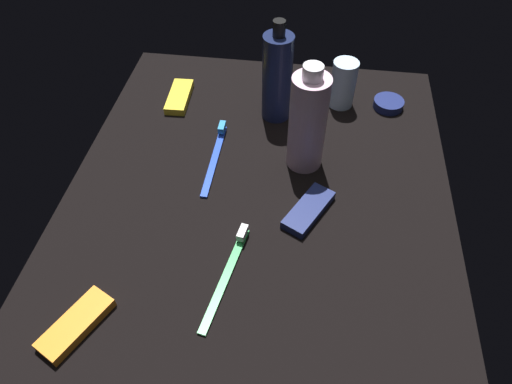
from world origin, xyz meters
TOP-DOWN VIEW (x-y plane):
  - ground_plane at (0.00, 0.00)cm, footprint 84.00×64.00cm
  - lotion_bottle at (-23.60, 0.67)cm, footprint 5.55×5.55cm
  - bodywash_bottle at (-11.08, 7.01)cm, footprint 6.24×6.24cm
  - deodorant_stick at (-28.83, 13.18)cm, footprint 4.92×4.92cm
  - toothbrush_blue at (-10.22, -8.74)cm, footprint 18.00×1.25cm
  - toothbrush_green at (13.42, -2.21)cm, footprint 17.93×4.35cm
  - snack_bar_yellow at (-25.67, -19.27)cm, footprint 10.56×4.43cm
  - snack_bar_navy at (0.66, 8.57)cm, footprint 11.07×8.37cm
  - snack_bar_orange at (24.40, -20.53)cm, footprint 11.10×8.19cm
  - cream_tin_left at (-29.05, 22.71)cm, footprint 5.94×5.94cm

SIDE VIEW (x-z plane):
  - ground_plane at x=0.00cm, z-range -1.20..0.00cm
  - toothbrush_blue at x=-10.22cm, z-range -0.44..1.66cm
  - toothbrush_green at x=13.42cm, z-range -0.44..1.66cm
  - snack_bar_yellow at x=-25.67cm, z-range 0.00..1.50cm
  - snack_bar_navy at x=0.66cm, z-range 0.00..1.50cm
  - snack_bar_orange at x=24.40cm, z-range 0.00..1.50cm
  - cream_tin_left at x=-29.05cm, z-range 0.00..1.65cm
  - deodorant_stick at x=-28.83cm, z-range 0.00..9.55cm
  - lotion_bottle at x=-23.60cm, z-range -1.15..18.49cm
  - bodywash_bottle at x=-11.08cm, z-range -0.78..18.78cm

